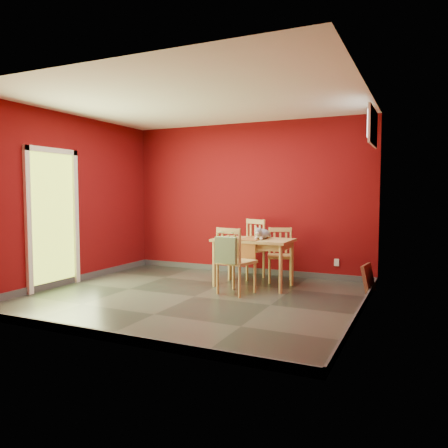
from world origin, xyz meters
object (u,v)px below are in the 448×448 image
at_px(cat, 262,232).
at_px(picture_frame, 368,279).
at_px(chair_far_right, 280,254).
at_px(chair_far_left, 249,248).
at_px(tote_bag, 226,250).
at_px(chair_near, 235,260).
at_px(dining_table, 253,245).

height_order(cat, picture_frame, cat).
distance_m(chair_far_right, cat, 0.65).
relative_size(cat, picture_frame, 0.99).
distance_m(chair_far_left, picture_frame, 2.06).
height_order(chair_far_left, tote_bag, chair_far_left).
bearing_deg(chair_near, cat, 74.31).
relative_size(chair_far_right, tote_bag, 2.03).
bearing_deg(picture_frame, dining_table, -170.72).
bearing_deg(chair_near, chair_far_left, 102.09).
relative_size(chair_far_right, cat, 2.07).
distance_m(cat, picture_frame, 1.69).
bearing_deg(tote_bag, cat, 76.18).
relative_size(dining_table, chair_near, 1.24).
relative_size(chair_far_left, picture_frame, 2.32).
height_order(chair_far_right, tote_bag, tote_bag).
bearing_deg(chair_far_right, tote_bag, -104.22).
relative_size(chair_near, cat, 2.27).
bearing_deg(chair_far_right, picture_frame, -11.00).
height_order(dining_table, chair_far_right, chair_far_right).
xyz_separation_m(dining_table, chair_near, (-0.05, -0.61, -0.16)).
xyz_separation_m(chair_far_left, cat, (0.45, -0.59, 0.34)).
distance_m(tote_bag, cat, 0.93).
relative_size(chair_far_left, cat, 2.35).
bearing_deg(chair_far_right, chair_near, -105.36).
bearing_deg(tote_bag, dining_table, 84.03).
xyz_separation_m(chair_far_left, picture_frame, (2.00, -0.36, -0.30)).
relative_size(dining_table, picture_frame, 2.76).
height_order(chair_far_left, chair_near, chair_far_left).
height_order(dining_table, picture_frame, dining_table).
height_order(chair_far_right, cat, cat).
bearing_deg(dining_table, picture_frame, 9.28).
relative_size(tote_bag, picture_frame, 1.00).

